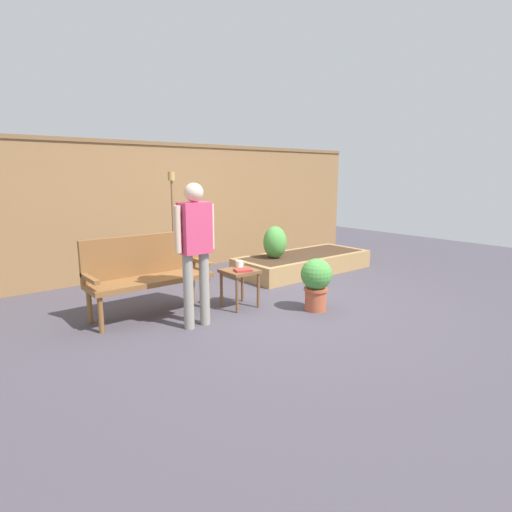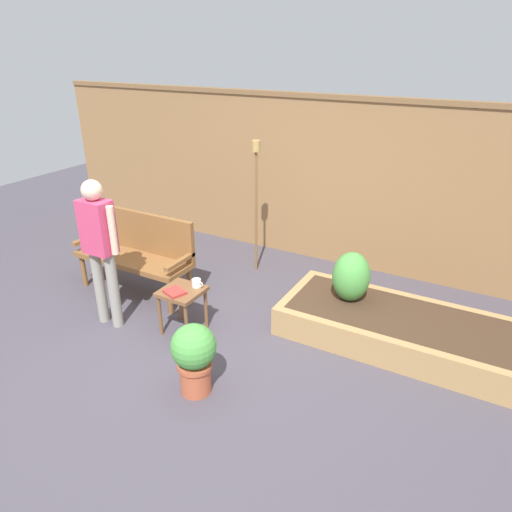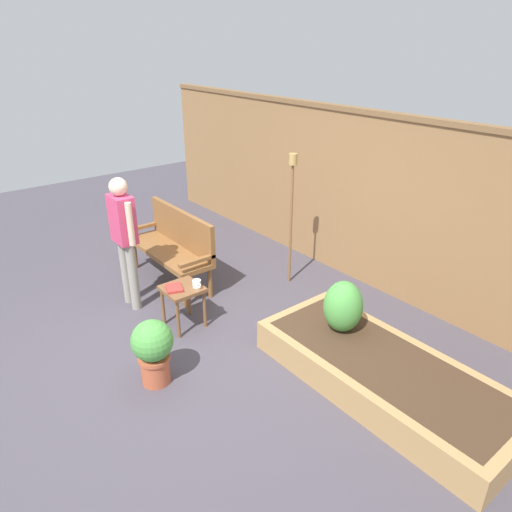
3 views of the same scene
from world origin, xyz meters
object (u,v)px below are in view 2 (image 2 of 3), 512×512
garden_bench (138,247)px  tiki_torch (256,184)px  person_by_bench (100,242)px  book_on_table (175,292)px  cup_on_table (197,283)px  shrub_near_bench (351,277)px  potted_boxwood (194,355)px  side_table (182,297)px

garden_bench → tiki_torch: tiki_torch is taller
person_by_bench → book_on_table: bearing=12.4°
cup_on_table → shrub_near_bench: (1.33, 0.82, 0.04)m
potted_boxwood → shrub_near_bench: bearing=64.5°
book_on_table → shrub_near_bench: (1.44, 1.04, 0.07)m
tiki_torch → person_by_bench: bearing=-111.4°
tiki_torch → potted_boxwood: bearing=-73.2°
potted_boxwood → person_by_bench: (-1.42, 0.43, 0.56)m
cup_on_table → person_by_bench: size_ratio=0.08×
side_table → person_by_bench: bearing=-161.8°
garden_bench → person_by_bench: person_by_bench is taller
potted_boxwood → garden_bench: bearing=144.5°
garden_bench → person_by_bench: bearing=-72.9°
side_table → shrub_near_bench: shrub_near_bench is taller
side_table → tiki_torch: 1.78m
potted_boxwood → tiki_torch: 2.52m
book_on_table → person_by_bench: person_by_bench is taller
book_on_table → person_by_bench: 0.89m
shrub_near_bench → side_table: bearing=-146.4°
side_table → book_on_table: book_on_table is taller
side_table → person_by_bench: 0.98m
person_by_bench → potted_boxwood: bearing=-17.0°
garden_bench → tiki_torch: 1.60m
garden_bench → shrub_near_bench: bearing=10.7°
tiki_torch → side_table: bearing=-88.4°
book_on_table → potted_boxwood: size_ratio=0.31×
potted_boxwood → shrub_near_bench: (0.78, 1.64, 0.19)m
shrub_near_bench → person_by_bench: 2.54m
garden_bench → tiki_torch: bearing=49.5°
cup_on_table → person_by_bench: person_by_bench is taller
tiki_torch → person_by_bench: size_ratio=1.08×
garden_bench → book_on_table: 1.14m
book_on_table → shrub_near_bench: bearing=55.8°
garden_bench → cup_on_table: (1.10, -0.36, -0.02)m
side_table → cup_on_table: cup_on_table is taller
side_table → book_on_table: (-0.01, -0.09, 0.10)m
book_on_table → tiki_torch: (-0.03, 1.70, 0.66)m
side_table → potted_boxwood: 0.95m
cup_on_table → tiki_torch: 1.61m
garden_bench → cup_on_table: bearing=-18.0°
side_table → person_by_bench: (-0.78, -0.26, 0.54)m
tiki_torch → cup_on_table: bearing=-84.6°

